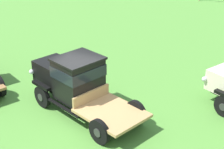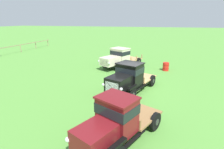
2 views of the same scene
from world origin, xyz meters
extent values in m
plane|color=#518E38|center=(0.00, 0.00, 0.00)|extent=(240.00, 240.00, 0.00)
cylinder|color=black|center=(-3.69, -0.27, 0.44)|extent=(0.87, 0.51, 0.87)
cylinder|color=#2D2D2D|center=(-3.65, -0.17, 0.44)|extent=(0.29, 0.15, 0.31)
cylinder|color=black|center=(-1.61, -0.18, 0.44)|extent=(0.88, 0.44, 0.87)
cylinder|color=#2D2D2D|center=(-1.64, -0.27, 0.44)|extent=(0.30, 0.13, 0.31)
cylinder|color=black|center=(-1.04, 1.49, 0.44)|extent=(0.88, 0.44, 0.87)
cylinder|color=#2D2D2D|center=(-1.01, 1.58, 0.44)|extent=(0.30, 0.13, 0.31)
cylinder|color=black|center=(1.49, -1.22, 0.44)|extent=(0.88, 0.44, 0.87)
cylinder|color=#2D2D2D|center=(1.46, -1.31, 0.44)|extent=(0.30, 0.13, 0.31)
cylinder|color=black|center=(2.05, 0.44, 0.44)|extent=(0.88, 0.44, 0.87)
cylinder|color=#2D2D2D|center=(2.08, 0.53, 0.44)|extent=(0.30, 0.13, 0.31)
cube|color=black|center=(0.11, 0.17, 0.52)|extent=(4.72, 2.40, 0.12)
cube|color=black|center=(-1.55, 0.73, 1.06)|extent=(1.88, 1.67, 0.97)
cube|color=silver|center=(-2.26, 0.97, 1.02)|extent=(0.37, 0.93, 0.73)
sphere|color=silver|center=(-2.48, 0.35, 1.09)|extent=(0.20, 0.20, 0.20)
sphere|color=silver|center=(-2.06, 1.60, 1.09)|extent=(0.20, 0.20, 0.20)
cube|color=black|center=(-1.61, -0.18, 0.92)|extent=(1.02, 0.51, 0.12)
cube|color=black|center=(-1.04, 1.49, 0.92)|extent=(1.02, 0.51, 0.12)
cube|color=black|center=(-0.20, 0.27, 1.33)|extent=(1.71, 1.88, 1.50)
cube|color=black|center=(-0.20, 0.27, 1.67)|extent=(1.77, 1.93, 0.42)
cube|color=black|center=(-0.20, 0.27, 2.12)|extent=(1.86, 1.98, 0.08)
cube|color=black|center=(-0.35, -0.58, 0.50)|extent=(1.75, 0.71, 0.05)
cube|color=black|center=(0.20, 1.05, 0.50)|extent=(1.75, 0.71, 0.05)
cube|color=tan|center=(1.46, -0.28, 0.63)|extent=(2.66, 2.40, 0.10)
cube|color=tan|center=(0.45, 0.06, 0.86)|extent=(0.61, 1.61, 0.44)
cylinder|color=black|center=(4.78, 2.33, 0.41)|extent=(0.82, 0.52, 0.82)
cylinder|color=#2D2D2D|center=(4.74, 2.23, 0.41)|extent=(0.27, 0.15, 0.29)
cube|color=silver|center=(4.12, 3.71, 0.92)|extent=(0.51, 0.98, 0.62)
sphere|color=silver|center=(3.80, 3.07, 0.98)|extent=(0.20, 0.20, 0.20)
camera|label=1|loc=(6.08, -9.24, 6.86)|focal=55.00mm
camera|label=2|loc=(-11.80, -1.86, 5.01)|focal=28.00mm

